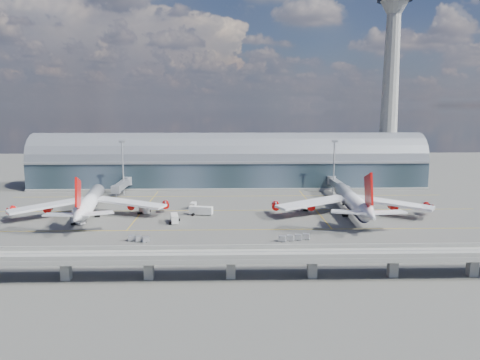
{
  "coord_description": "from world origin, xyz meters",
  "views": [
    {
      "loc": [
        -0.74,
        -164.52,
        41.82
      ],
      "look_at": [
        4.0,
        10.0,
        14.0
      ],
      "focal_mm": 35.0,
      "sensor_mm": 36.0,
      "label": 1
    }
  ],
  "objects_px": {
    "service_truck_1": "(78,220)",
    "service_truck_2": "(201,211)",
    "service_truck_4": "(193,205)",
    "service_truck_5": "(144,209)",
    "floodlight_mast_right": "(334,166)",
    "airliner_right": "(353,202)",
    "service_truck_3": "(302,207)",
    "cargo_train_1": "(294,238)",
    "airliner_left": "(89,202)",
    "floodlight_mast_left": "(123,166)",
    "service_truck_0": "(175,218)",
    "cargo_train_0": "(139,239)",
    "control_tower": "(390,87)"
  },
  "relations": [
    {
      "from": "service_truck_1",
      "to": "service_truck_2",
      "type": "xyz_separation_m",
      "value": [
        42.9,
        13.16,
        0.32
      ]
    },
    {
      "from": "service_truck_4",
      "to": "service_truck_5",
      "type": "distance_m",
      "value": 20.32
    },
    {
      "from": "floodlight_mast_right",
      "to": "service_truck_5",
      "type": "xyz_separation_m",
      "value": [
        -83.62,
        -39.05,
        -12.16
      ]
    },
    {
      "from": "airliner_right",
      "to": "service_truck_1",
      "type": "xyz_separation_m",
      "value": [
        -101.31,
        -11.12,
        -3.95
      ]
    },
    {
      "from": "service_truck_3",
      "to": "cargo_train_1",
      "type": "relative_size",
      "value": 0.58
    },
    {
      "from": "service_truck_1",
      "to": "service_truck_2",
      "type": "distance_m",
      "value": 44.88
    },
    {
      "from": "airliner_left",
      "to": "floodlight_mast_left",
      "type": "bearing_deg",
      "value": 77.5
    },
    {
      "from": "airliner_right",
      "to": "service_truck_0",
      "type": "relative_size",
      "value": 8.45
    },
    {
      "from": "floodlight_mast_right",
      "to": "service_truck_2",
      "type": "distance_m",
      "value": 75.45
    },
    {
      "from": "service_truck_0",
      "to": "cargo_train_0",
      "type": "xyz_separation_m",
      "value": [
        -8.56,
        -23.35,
        -0.71
      ]
    },
    {
      "from": "service_truck_0",
      "to": "cargo_train_0",
      "type": "bearing_deg",
      "value": -119.77
    },
    {
      "from": "control_tower",
      "to": "service_truck_1",
      "type": "bearing_deg",
      "value": -148.89
    },
    {
      "from": "floodlight_mast_right",
      "to": "cargo_train_1",
      "type": "height_order",
      "value": "floodlight_mast_right"
    },
    {
      "from": "service_truck_4",
      "to": "service_truck_5",
      "type": "height_order",
      "value": "service_truck_5"
    },
    {
      "from": "service_truck_1",
      "to": "service_truck_4",
      "type": "xyz_separation_m",
      "value": [
        39.11,
        24.57,
        -0.12
      ]
    },
    {
      "from": "floodlight_mast_left",
      "to": "service_truck_3",
      "type": "bearing_deg",
      "value": -24.35
    },
    {
      "from": "floodlight_mast_right",
      "to": "cargo_train_1",
      "type": "bearing_deg",
      "value": -110.9
    },
    {
      "from": "service_truck_5",
      "to": "service_truck_4",
      "type": "bearing_deg",
      "value": -8.82
    },
    {
      "from": "service_truck_5",
      "to": "floodlight_mast_left",
      "type": "bearing_deg",
      "value": 81.51
    },
    {
      "from": "airliner_left",
      "to": "service_truck_2",
      "type": "xyz_separation_m",
      "value": [
        42.23,
        1.38,
        -3.78
      ]
    },
    {
      "from": "service_truck_0",
      "to": "control_tower",
      "type": "bearing_deg",
      "value": 28.61
    },
    {
      "from": "service_truck_0",
      "to": "service_truck_5",
      "type": "distance_m",
      "value": 20.81
    },
    {
      "from": "control_tower",
      "to": "airliner_right",
      "type": "distance_m",
      "value": 94.08
    },
    {
      "from": "control_tower",
      "to": "floodlight_mast_left",
      "type": "relative_size",
      "value": 4.01
    },
    {
      "from": "airliner_left",
      "to": "cargo_train_1",
      "type": "bearing_deg",
      "value": -33.24
    },
    {
      "from": "service_truck_2",
      "to": "service_truck_3",
      "type": "relative_size",
      "value": 1.54
    },
    {
      "from": "floodlight_mast_right",
      "to": "service_truck_1",
      "type": "bearing_deg",
      "value": -151.74
    },
    {
      "from": "service_truck_5",
      "to": "cargo_train_0",
      "type": "relative_size",
      "value": 0.83
    },
    {
      "from": "control_tower",
      "to": "service_truck_4",
      "type": "bearing_deg",
      "value": -149.29
    },
    {
      "from": "service_truck_5",
      "to": "cargo_train_1",
      "type": "distance_m",
      "value": 66.54
    },
    {
      "from": "service_truck_1",
      "to": "service_truck_2",
      "type": "height_order",
      "value": "service_truck_2"
    },
    {
      "from": "airliner_left",
      "to": "service_truck_2",
      "type": "bearing_deg",
      "value": -6.37
    },
    {
      "from": "service_truck_4",
      "to": "airliner_right",
      "type": "bearing_deg",
      "value": -5.37
    },
    {
      "from": "service_truck_3",
      "to": "service_truck_2",
      "type": "bearing_deg",
      "value": -134.91
    },
    {
      "from": "control_tower",
      "to": "service_truck_3",
      "type": "xyz_separation_m",
      "value": [
        -55.73,
        -63.88,
        -50.17
      ]
    },
    {
      "from": "control_tower",
      "to": "airliner_left",
      "type": "bearing_deg",
      "value": -152.47
    },
    {
      "from": "service_truck_1",
      "to": "service_truck_3",
      "type": "distance_m",
      "value": 85.59
    },
    {
      "from": "service_truck_5",
      "to": "cargo_train_0",
      "type": "height_order",
      "value": "service_truck_5"
    },
    {
      "from": "service_truck_1",
      "to": "cargo_train_1",
      "type": "relative_size",
      "value": 0.49
    },
    {
      "from": "service_truck_2",
      "to": "service_truck_3",
      "type": "distance_m",
      "value": 40.9
    },
    {
      "from": "floodlight_mast_right",
      "to": "service_truck_3",
      "type": "height_order",
      "value": "floodlight_mast_right"
    },
    {
      "from": "service_truck_4",
      "to": "cargo_train_0",
      "type": "bearing_deg",
      "value": -99.42
    },
    {
      "from": "control_tower",
      "to": "airliner_left",
      "type": "height_order",
      "value": "control_tower"
    },
    {
      "from": "cargo_train_0",
      "to": "service_truck_3",
      "type": "bearing_deg",
      "value": -73.59
    },
    {
      "from": "control_tower",
      "to": "service_truck_4",
      "type": "relative_size",
      "value": 22.33
    },
    {
      "from": "control_tower",
      "to": "service_truck_0",
      "type": "relative_size",
      "value": 13.38
    },
    {
      "from": "floodlight_mast_left",
      "to": "service_truck_2",
      "type": "distance_m",
      "value": 59.02
    },
    {
      "from": "floodlight_mast_right",
      "to": "service_truck_3",
      "type": "distance_m",
      "value": 43.18
    },
    {
      "from": "floodlight_mast_right",
      "to": "service_truck_3",
      "type": "xyz_separation_m",
      "value": [
        -20.73,
        -35.88,
        -12.17
      ]
    },
    {
      "from": "service_truck_3",
      "to": "service_truck_0",
      "type": "bearing_deg",
      "value": -123.58
    }
  ]
}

